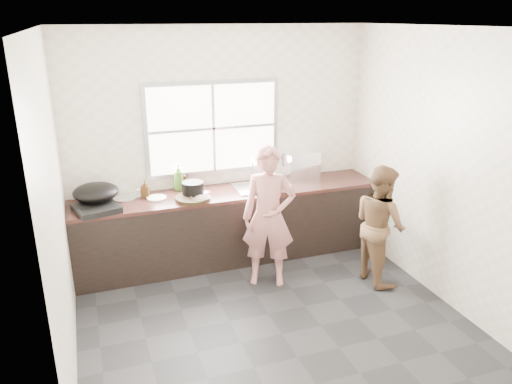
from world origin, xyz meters
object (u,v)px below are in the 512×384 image
object	(u,v)px
bowl_held	(284,186)
burner	(96,208)
woman	(269,221)
bowl_crabs	(282,189)
person_side	(380,224)
bottle_green	(179,177)
black_pot	(193,189)
bottle_brown_short	(185,183)
bottle_brown_tall	(145,189)
glass_jar	(139,193)
pot_lid_left	(125,198)
cutting_board	(193,198)
plate_food	(157,198)
wok	(96,192)
dish_rack	(299,164)
pot_lid_right	(133,195)
bowl_mince	(201,199)

from	to	relation	value
bowl_held	burner	xyz separation A→B (m)	(-2.12, -0.00, 0.00)
woman	bowl_crabs	bearing A→B (deg)	77.31
person_side	bottle_green	distance (m)	2.33
black_pot	bottle_brown_short	xyz separation A→B (m)	(-0.03, 0.28, -0.01)
black_pot	bottle_brown_tall	world-z (taller)	bottle_brown_tall
glass_jar	pot_lid_left	bearing A→B (deg)	178.32
bowl_held	bottle_brown_short	xyz separation A→B (m)	(-1.10, 0.37, 0.05)
woman	black_pot	world-z (taller)	woman
cutting_board	plate_food	bearing A→B (deg)	154.86
woman	person_side	bearing A→B (deg)	6.70
black_pot	burner	bearing A→B (deg)	-175.10
glass_jar	burner	size ratio (longest dim) A/B	0.21
person_side	bottle_brown_tall	world-z (taller)	person_side
person_side	woman	bearing A→B (deg)	71.11
person_side	bottle_brown_short	bearing A→B (deg)	53.50
woman	bowl_crabs	distance (m)	0.61
bottle_green	wok	world-z (taller)	bottle_green
woman	cutting_board	distance (m)	0.89
person_side	bottle_green	xyz separation A→B (m)	(-1.93, 1.25, 0.36)
pot_lid_left	bottle_brown_short	bearing A→B (deg)	6.70
bowl_held	bowl_crabs	bearing A→B (deg)	-130.69
dish_rack	black_pot	bearing A→B (deg)	-177.90
black_pot	dish_rack	bearing A→B (deg)	10.87
pot_lid_right	cutting_board	bearing A→B (deg)	-31.91
dish_rack	bowl_mince	bearing A→B (deg)	-171.29
plate_food	pot_lid_left	distance (m)	0.36
bowl_held	plate_food	world-z (taller)	bowl_held
black_pot	glass_jar	bearing A→B (deg)	161.22
bottle_brown_tall	burner	world-z (taller)	bottle_brown_tall
dish_rack	pot_lid_right	distance (m)	2.07
bottle_brown_tall	wok	xyz separation A→B (m)	(-0.53, -0.09, 0.06)
cutting_board	bowl_crabs	size ratio (longest dim) A/B	2.22
bottle_brown_tall	burner	bearing A→B (deg)	-153.99
woman	cutting_board	xyz separation A→B (m)	(-0.70, 0.53, 0.16)
black_pot	plate_food	xyz separation A→B (m)	(-0.40, 0.07, -0.08)
bowl_mince	bowl_held	xyz separation A→B (m)	(1.02, 0.07, 0.01)
black_pot	glass_jar	distance (m)	0.61
bowl_crabs	wok	xyz separation A→B (m)	(-2.04, 0.24, 0.12)
bottle_green	pot_lid_left	distance (m)	0.65
cutting_board	black_pot	distance (m)	0.12
person_side	glass_jar	size ratio (longest dim) A/B	14.80
bowl_crabs	black_pot	size ratio (longest dim) A/B	0.72
bottle_brown_tall	pot_lid_right	distance (m)	0.19
glass_jar	pot_lid_left	distance (m)	0.16
person_side	pot_lid_right	world-z (taller)	person_side
bowl_crabs	burner	bearing A→B (deg)	178.09
plate_food	bottle_brown_tall	bearing A→B (deg)	136.96
plate_food	glass_jar	size ratio (longest dim) A/B	2.46
woman	black_pot	xyz separation A→B (m)	(-0.67, 0.63, 0.23)
glass_jar	dish_rack	world-z (taller)	dish_rack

